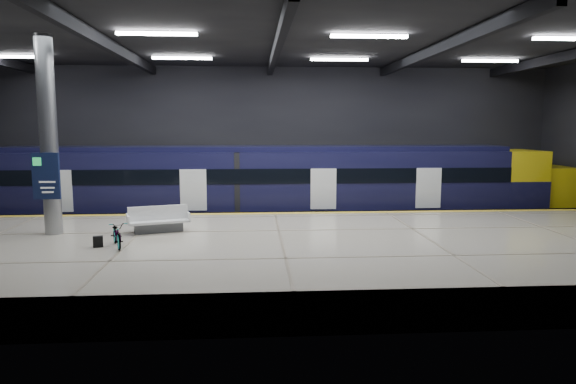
{
  "coord_description": "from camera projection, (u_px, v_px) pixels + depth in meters",
  "views": [
    {
      "loc": [
        -0.91,
        -19.43,
        4.88
      ],
      "look_at": [
        0.51,
        1.5,
        2.2
      ],
      "focal_mm": 32.0,
      "sensor_mm": 36.0,
      "label": 1
    }
  ],
  "objects": [
    {
      "name": "ground",
      "position": [
        277.0,
        253.0,
        19.91
      ],
      "size": [
        30.0,
        30.0,
        0.0
      ],
      "primitive_type": "plane",
      "color": "black",
      "rests_on": "ground"
    },
    {
      "name": "room_shell",
      "position": [
        277.0,
        104.0,
        19.19
      ],
      "size": [
        30.1,
        16.1,
        8.05
      ],
      "color": "black",
      "rests_on": "ground"
    },
    {
      "name": "platform",
      "position": [
        281.0,
        255.0,
        17.37
      ],
      "size": [
        30.0,
        11.0,
        1.1
      ],
      "primitive_type": "cube",
      "color": "beige",
      "rests_on": "ground"
    },
    {
      "name": "safety_strip",
      "position": [
        274.0,
        213.0,
        22.49
      ],
      "size": [
        30.0,
        0.4,
        0.01
      ],
      "primitive_type": "cube",
      "color": "gold",
      "rests_on": "platform"
    },
    {
      "name": "rails",
      "position": [
        272.0,
        224.0,
        25.34
      ],
      "size": [
        30.0,
        1.52,
        0.16
      ],
      "color": "gray",
      "rests_on": "ground"
    },
    {
      "name": "train",
      "position": [
        295.0,
        184.0,
        25.16
      ],
      "size": [
        29.4,
        2.84,
        3.79
      ],
      "color": "black",
      "rests_on": "ground"
    },
    {
      "name": "bench",
      "position": [
        158.0,
        223.0,
        18.48
      ],
      "size": [
        2.34,
        1.49,
        0.96
      ],
      "rotation": [
        0.0,
        0.0,
        0.3
      ],
      "color": "#595B60",
      "rests_on": "platform"
    },
    {
      "name": "bicycle",
      "position": [
        117.0,
        234.0,
        16.18
      ],
      "size": [
        1.09,
        1.67,
        0.83
      ],
      "primitive_type": "imported",
      "rotation": [
        0.0,
        0.0,
        0.37
      ],
      "color": "#99999E",
      "rests_on": "platform"
    },
    {
      "name": "pannier_bag",
      "position": [
        98.0,
        242.0,
        16.17
      ],
      "size": [
        0.34,
        0.25,
        0.35
      ],
      "primitive_type": "cube",
      "rotation": [
        0.0,
        0.0,
        0.26
      ],
      "color": "black",
      "rests_on": "platform"
    },
    {
      "name": "info_column",
      "position": [
        48.0,
        139.0,
        17.79
      ],
      "size": [
        0.9,
        0.78,
        6.9
      ],
      "color": "#9EA0A5",
      "rests_on": "platform"
    }
  ]
}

